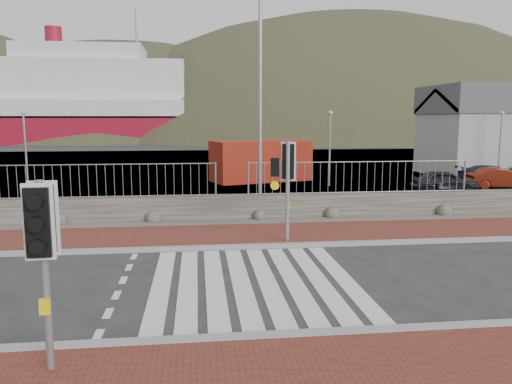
{
  "coord_description": "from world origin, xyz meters",
  "views": [
    {
      "loc": [
        -1.24,
        -10.91,
        3.72
      ],
      "look_at": [
        0.39,
        3.0,
        1.64
      ],
      "focal_mm": 35.0,
      "sensor_mm": 36.0,
      "label": 1
    }
  ],
  "objects": [
    {
      "name": "zebra_crossing",
      "position": [
        -0.0,
        0.0,
        0.01
      ],
      "size": [
        4.62,
        5.6,
        0.01
      ],
      "color": "silver",
      "rests_on": "ground"
    },
    {
      "name": "shipping_container",
      "position": [
        2.51,
        18.53,
        1.2
      ],
      "size": [
        6.2,
        4.04,
        2.39
      ],
      "primitive_type": "cube",
      "rotation": [
        0.0,
        0.0,
        0.31
      ],
      "color": "maroon",
      "rests_on": "ground"
    },
    {
      "name": "hills_backdrop",
      "position": [
        6.74,
        87.9,
        -23.05
      ],
      "size": [
        254.0,
        90.0,
        100.0
      ],
      "color": "#313922",
      "rests_on": "ground"
    },
    {
      "name": "traffic_signal_near",
      "position": [
        -3.43,
        -3.74,
        2.07
      ],
      "size": [
        0.42,
        0.27,
        2.87
      ],
      "rotation": [
        0.0,
        0.0,
        0.05
      ],
      "color": "gray",
      "rests_on": "ground"
    },
    {
      "name": "water",
      "position": [
        0.0,
        62.9,
        0.0
      ],
      "size": [
        220.0,
        50.0,
        0.05
      ],
      "primitive_type": "cube",
      "color": "#3F4C54",
      "rests_on": "ground"
    },
    {
      "name": "streetlight",
      "position": [
        1.29,
        8.06,
        4.7
      ],
      "size": [
        1.72,
        0.7,
        8.35
      ],
      "rotation": [
        0.0,
        0.0,
        -0.31
      ],
      "color": "gray",
      "rests_on": "ground"
    },
    {
      "name": "traffic_signal_far",
      "position": [
        1.35,
        3.45,
        2.21
      ],
      "size": [
        0.75,
        0.4,
        3.06
      ],
      "rotation": [
        0.0,
        0.0,
        2.87
      ],
      "color": "gray",
      "rests_on": "ground"
    },
    {
      "name": "quay",
      "position": [
        0.0,
        27.9,
        0.0
      ],
      "size": [
        120.0,
        40.0,
        0.5
      ],
      "primitive_type": "cube",
      "color": "#4C4C4F",
      "rests_on": "ground"
    },
    {
      "name": "kerb_near",
      "position": [
        0.0,
        -3.0,
        0.05
      ],
      "size": [
        40.0,
        0.25,
        0.12
      ],
      "primitive_type": "cube",
      "color": "gray",
      "rests_on": "ground"
    },
    {
      "name": "ferry",
      "position": [
        -24.65,
        67.9,
        5.36
      ],
      "size": [
        50.0,
        16.0,
        20.0
      ],
      "color": "maroon",
      "rests_on": "ground"
    },
    {
      "name": "car_a",
      "position": [
        11.2,
        12.9,
        0.56
      ],
      "size": [
        3.41,
        1.71,
        1.11
      ],
      "primitive_type": "imported",
      "rotation": [
        0.0,
        0.0,
        1.45
      ],
      "color": "black",
      "rests_on": "ground"
    },
    {
      "name": "sidewalk_far",
      "position": [
        0.0,
        4.5,
        0.04
      ],
      "size": [
        40.0,
        3.0,
        0.08
      ],
      "primitive_type": "cube",
      "color": "brown",
      "rests_on": "ground"
    },
    {
      "name": "car_b",
      "position": [
        14.69,
        13.65,
        0.56
      ],
      "size": [
        3.51,
        1.6,
        1.12
      ],
      "primitive_type": "imported",
      "rotation": [
        0.0,
        0.0,
        1.44
      ],
      "color": "#611B0D",
      "rests_on": "ground"
    },
    {
      "name": "car_c",
      "position": [
        15.14,
        15.15,
        0.55
      ],
      "size": [
        3.95,
        1.9,
        1.11
      ],
      "primitive_type": "imported",
      "rotation": [
        0.0,
        0.0,
        1.66
      ],
      "color": "#121938",
      "rests_on": "ground"
    },
    {
      "name": "railing",
      "position": [
        0.0,
        7.15,
        1.82
      ],
      "size": [
        18.07,
        0.07,
        1.22
      ],
      "color": "gray",
      "rests_on": "stone_wall"
    },
    {
      "name": "gravel_strip",
      "position": [
        0.0,
        6.5,
        0.03
      ],
      "size": [
        40.0,
        1.5,
        0.06
      ],
      "primitive_type": "cube",
      "color": "#59544C",
      "rests_on": "ground"
    },
    {
      "name": "kerb_far",
      "position": [
        0.0,
        3.0,
        0.05
      ],
      "size": [
        40.0,
        0.25,
        0.12
      ],
      "primitive_type": "cube",
      "color": "gray",
      "rests_on": "ground"
    },
    {
      "name": "stone_wall",
      "position": [
        0.0,
        7.3,
        0.45
      ],
      "size": [
        40.0,
        0.6,
        0.9
      ],
      "primitive_type": "cube",
      "color": "#443E37",
      "rests_on": "ground"
    },
    {
      "name": "ground",
      "position": [
        0.0,
        0.0,
        0.0
      ],
      "size": [
        220.0,
        220.0,
        0.0
      ],
      "primitive_type": "plane",
      "color": "#28282B",
      "rests_on": "ground"
    }
  ]
}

